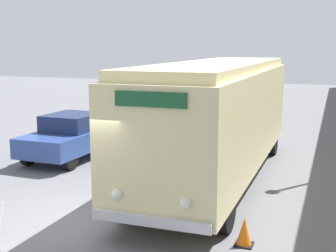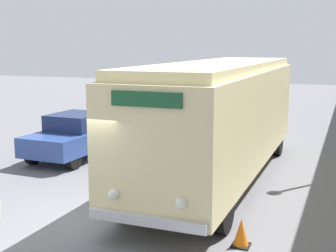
# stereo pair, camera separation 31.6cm
# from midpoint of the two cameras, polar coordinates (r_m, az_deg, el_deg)

# --- Properties ---
(ground_plane) EXTENTS (80.00, 80.00, 0.00)m
(ground_plane) POSITION_cam_midpoint_polar(r_m,az_deg,el_deg) (10.78, -10.53, -11.52)
(ground_plane) COLOR slate
(vintage_bus) EXTENTS (2.53, 10.52, 3.42)m
(vintage_bus) POSITION_cam_midpoint_polar(r_m,az_deg,el_deg) (13.49, 5.46, 1.42)
(vintage_bus) COLOR black
(vintage_bus) RESTS_ON ground_plane
(parked_car_near) EXTENTS (2.02, 4.07, 1.55)m
(parked_car_near) POSITION_cam_midpoint_polar(r_m,az_deg,el_deg) (16.52, -12.22, -1.21)
(parked_car_near) COLOR black
(parked_car_near) RESTS_ON ground_plane
(parked_car_mid) EXTENTS (2.33, 4.58, 1.55)m
(parked_car_mid) POSITION_cam_midpoint_polar(r_m,az_deg,el_deg) (21.29, -4.08, 1.39)
(parked_car_mid) COLOR black
(parked_car_mid) RESTS_ON ground_plane
(parked_car_far) EXTENTS (2.11, 4.50, 1.47)m
(parked_car_far) POSITION_cam_midpoint_polar(r_m,az_deg,el_deg) (28.23, 1.81, 3.46)
(parked_car_far) COLOR black
(parked_car_far) RESTS_ON ground_plane
(parked_car_distant) EXTENTS (1.82, 4.09, 1.36)m
(parked_car_distant) POSITION_cam_midpoint_polar(r_m,az_deg,el_deg) (34.28, 4.57, 4.49)
(parked_car_distant) COLOR black
(parked_car_distant) RESTS_ON ground_plane
(traffic_cone) EXTENTS (0.36, 0.36, 0.57)m
(traffic_cone) POSITION_cam_midpoint_polar(r_m,az_deg,el_deg) (9.51, 8.31, -12.66)
(traffic_cone) COLOR black
(traffic_cone) RESTS_ON ground_plane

